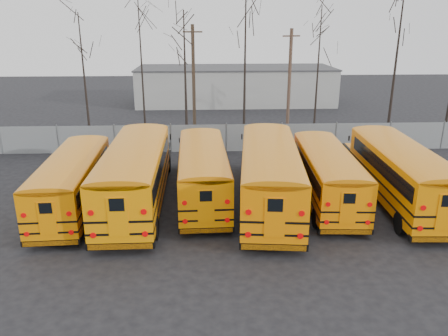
{
  "coord_description": "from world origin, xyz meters",
  "views": [
    {
      "loc": [
        -1.54,
        -18.56,
        8.93
      ],
      "look_at": [
        -0.57,
        3.35,
        1.6
      ],
      "focal_mm": 35.0,
      "sensor_mm": 36.0,
      "label": 1
    }
  ],
  "objects_px": {
    "bus_a": "(73,177)",
    "bus_b": "(136,170)",
    "bus_c": "(203,168)",
    "utility_pole_left": "(194,79)",
    "bus_e": "(326,170)",
    "bus_f": "(400,169)",
    "bus_d": "(269,170)",
    "utility_pole_right": "(289,83)"
  },
  "relations": [
    {
      "from": "bus_a",
      "to": "utility_pole_right",
      "type": "xyz_separation_m",
      "value": [
        13.26,
        13.93,
        2.71
      ]
    },
    {
      "from": "bus_a",
      "to": "bus_f",
      "type": "height_order",
      "value": "bus_f"
    },
    {
      "from": "bus_d",
      "to": "utility_pole_left",
      "type": "distance_m",
      "value": 16.58
    },
    {
      "from": "bus_e",
      "to": "utility_pole_left",
      "type": "xyz_separation_m",
      "value": [
        -7.13,
        15.28,
        2.86
      ]
    },
    {
      "from": "bus_d",
      "to": "bus_e",
      "type": "height_order",
      "value": "bus_d"
    },
    {
      "from": "bus_d",
      "to": "bus_f",
      "type": "xyz_separation_m",
      "value": [
        6.7,
        0.14,
        -0.1
      ]
    },
    {
      "from": "bus_b",
      "to": "bus_c",
      "type": "bearing_deg",
      "value": 12.26
    },
    {
      "from": "bus_c",
      "to": "bus_e",
      "type": "xyz_separation_m",
      "value": [
        6.39,
        -0.52,
        -0.06
      ]
    },
    {
      "from": "bus_d",
      "to": "bus_e",
      "type": "relative_size",
      "value": 1.18
    },
    {
      "from": "bus_a",
      "to": "bus_c",
      "type": "height_order",
      "value": "bus_c"
    },
    {
      "from": "bus_f",
      "to": "bus_b",
      "type": "bearing_deg",
      "value": -178.31
    },
    {
      "from": "bus_d",
      "to": "utility_pole_right",
      "type": "distance_m",
      "value": 14.7
    },
    {
      "from": "bus_b",
      "to": "bus_d",
      "type": "bearing_deg",
      "value": -3.59
    },
    {
      "from": "bus_a",
      "to": "bus_f",
      "type": "xyz_separation_m",
      "value": [
        16.43,
        0.01,
        0.18
      ]
    },
    {
      "from": "bus_a",
      "to": "bus_d",
      "type": "bearing_deg",
      "value": -3.43
    },
    {
      "from": "utility_pole_right",
      "to": "bus_d",
      "type": "bearing_deg",
      "value": -125.64
    },
    {
      "from": "bus_f",
      "to": "utility_pole_left",
      "type": "distance_m",
      "value": 19.24
    },
    {
      "from": "bus_c",
      "to": "bus_f",
      "type": "height_order",
      "value": "bus_f"
    },
    {
      "from": "bus_b",
      "to": "bus_c",
      "type": "distance_m",
      "value": 3.44
    },
    {
      "from": "bus_a",
      "to": "utility_pole_left",
      "type": "bearing_deg",
      "value": 67.51
    },
    {
      "from": "bus_a",
      "to": "bus_b",
      "type": "distance_m",
      "value": 3.08
    },
    {
      "from": "bus_f",
      "to": "bus_e",
      "type": "bearing_deg",
      "value": 175.61
    },
    {
      "from": "bus_a",
      "to": "bus_c",
      "type": "xyz_separation_m",
      "value": [
        6.4,
        0.98,
        0.05
      ]
    },
    {
      "from": "bus_e",
      "to": "bus_f",
      "type": "relative_size",
      "value": 0.9
    },
    {
      "from": "bus_e",
      "to": "utility_pole_right",
      "type": "xyz_separation_m",
      "value": [
        0.46,
        13.47,
        2.71
      ]
    },
    {
      "from": "bus_b",
      "to": "bus_d",
      "type": "height_order",
      "value": "bus_d"
    },
    {
      "from": "bus_b",
      "to": "bus_e",
      "type": "xyz_separation_m",
      "value": [
        9.74,
        0.24,
        -0.27
      ]
    },
    {
      "from": "bus_c",
      "to": "utility_pole_left",
      "type": "height_order",
      "value": "utility_pole_left"
    },
    {
      "from": "bus_f",
      "to": "utility_pole_left",
      "type": "xyz_separation_m",
      "value": [
        -10.76,
        15.72,
        2.68
      ]
    },
    {
      "from": "bus_d",
      "to": "bus_b",
      "type": "bearing_deg",
      "value": -177.06
    },
    {
      "from": "bus_e",
      "to": "utility_pole_left",
      "type": "distance_m",
      "value": 17.1
    },
    {
      "from": "bus_d",
      "to": "utility_pole_left",
      "type": "xyz_separation_m",
      "value": [
        -4.06,
        15.86,
        2.58
      ]
    },
    {
      "from": "bus_a",
      "to": "utility_pole_left",
      "type": "xyz_separation_m",
      "value": [
        5.67,
        15.73,
        2.86
      ]
    },
    {
      "from": "bus_b",
      "to": "bus_e",
      "type": "distance_m",
      "value": 9.75
    },
    {
      "from": "bus_a",
      "to": "bus_d",
      "type": "distance_m",
      "value": 9.74
    },
    {
      "from": "bus_b",
      "to": "bus_f",
      "type": "bearing_deg",
      "value": -1.52
    },
    {
      "from": "bus_d",
      "to": "utility_pole_left",
      "type": "height_order",
      "value": "utility_pole_left"
    },
    {
      "from": "utility_pole_left",
      "to": "utility_pole_right",
      "type": "relative_size",
      "value": 1.03
    },
    {
      "from": "bus_e",
      "to": "utility_pole_right",
      "type": "distance_m",
      "value": 13.75
    },
    {
      "from": "bus_c",
      "to": "bus_a",
      "type": "bearing_deg",
      "value": -173.07
    },
    {
      "from": "bus_d",
      "to": "bus_f",
      "type": "height_order",
      "value": "bus_d"
    },
    {
      "from": "bus_a",
      "to": "bus_b",
      "type": "bearing_deg",
      "value": 1.26
    }
  ]
}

